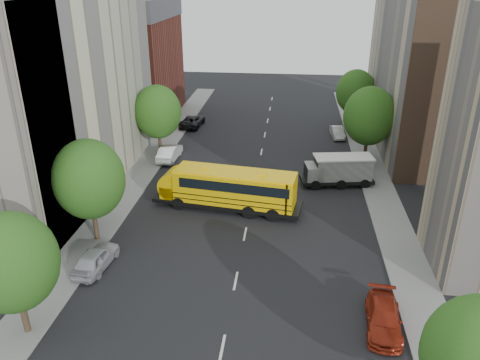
% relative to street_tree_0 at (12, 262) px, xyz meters
% --- Properties ---
extents(ground, '(120.00, 120.00, 0.00)m').
position_rel_street_tree_0_xyz_m(ground, '(11.00, 14.00, -4.64)').
color(ground, black).
rests_on(ground, ground).
extents(sidewalk_left, '(3.00, 80.00, 0.12)m').
position_rel_street_tree_0_xyz_m(sidewalk_left, '(-0.50, 19.00, -4.58)').
color(sidewalk_left, slate).
rests_on(sidewalk_left, ground).
extents(sidewalk_right, '(3.00, 80.00, 0.12)m').
position_rel_street_tree_0_xyz_m(sidewalk_right, '(22.50, 19.00, -4.58)').
color(sidewalk_right, slate).
rests_on(sidewalk_right, ground).
extents(lane_markings, '(0.15, 64.00, 0.01)m').
position_rel_street_tree_0_xyz_m(lane_markings, '(11.00, 24.00, -4.64)').
color(lane_markings, silver).
rests_on(lane_markings, ground).
extents(building_left_cream, '(10.00, 26.00, 20.00)m').
position_rel_street_tree_0_xyz_m(building_left_cream, '(-7.00, 20.00, 5.36)').
color(building_left_cream, beige).
rests_on(building_left_cream, ground).
extents(building_left_redbrick, '(10.00, 15.00, 13.00)m').
position_rel_street_tree_0_xyz_m(building_left_redbrick, '(-7.00, 42.00, 1.86)').
color(building_left_redbrick, maroon).
rests_on(building_left_redbrick, ground).
extents(building_right_far, '(10.00, 22.00, 18.00)m').
position_rel_street_tree_0_xyz_m(building_right_far, '(29.00, 34.00, 4.36)').
color(building_right_far, '#B3A38B').
rests_on(building_right_far, ground).
extents(building_right_sidewall, '(10.10, 0.30, 18.00)m').
position_rel_street_tree_0_xyz_m(building_right_sidewall, '(29.00, 23.00, 4.36)').
color(building_right_sidewall, brown).
rests_on(building_right_sidewall, ground).
extents(street_tree_0, '(4.80, 4.80, 7.41)m').
position_rel_street_tree_0_xyz_m(street_tree_0, '(0.00, 0.00, 0.00)').
color(street_tree_0, '#38281C').
rests_on(street_tree_0, ground).
extents(street_tree_1, '(5.12, 5.12, 7.90)m').
position_rel_street_tree_0_xyz_m(street_tree_1, '(0.00, 10.00, 0.31)').
color(street_tree_1, '#38281C').
rests_on(street_tree_1, ground).
extents(street_tree_2, '(4.99, 4.99, 7.71)m').
position_rel_street_tree_0_xyz_m(street_tree_2, '(0.00, 28.00, 0.19)').
color(street_tree_2, '#38281C').
rests_on(street_tree_2, ground).
extents(street_tree_3, '(4.61, 4.61, 7.11)m').
position_rel_street_tree_0_xyz_m(street_tree_3, '(22.00, -4.00, -0.19)').
color(street_tree_3, '#38281C').
rests_on(street_tree_3, ground).
extents(street_tree_4, '(5.25, 5.25, 8.10)m').
position_rel_street_tree_0_xyz_m(street_tree_4, '(22.00, 28.00, 0.43)').
color(street_tree_4, '#38281C').
rests_on(street_tree_4, ground).
extents(street_tree_5, '(4.86, 4.86, 7.51)m').
position_rel_street_tree_0_xyz_m(street_tree_5, '(22.00, 40.00, 0.06)').
color(street_tree_5, '#38281C').
rests_on(street_tree_5, ground).
extents(school_bus, '(12.82, 4.61, 3.54)m').
position_rel_street_tree_0_xyz_m(school_bus, '(8.93, 16.14, -2.67)').
color(school_bus, black).
rests_on(school_bus, ground).
extents(safari_truck, '(6.98, 3.48, 2.86)m').
position_rel_street_tree_0_xyz_m(safari_truck, '(18.71, 22.03, -3.13)').
color(safari_truck, black).
rests_on(safari_truck, ground).
extents(parked_car_0, '(2.21, 4.57, 1.51)m').
position_rel_street_tree_0_xyz_m(parked_car_0, '(1.40, 6.43, -3.89)').
color(parked_car_0, '#B0B0B7').
rests_on(parked_car_0, ground).
extents(parked_car_1, '(1.82, 4.85, 1.58)m').
position_rel_street_tree_0_xyz_m(parked_car_1, '(1.40, 26.61, -3.85)').
color(parked_car_1, white).
rests_on(parked_car_1, ground).
extents(parked_car_2, '(2.77, 5.37, 1.45)m').
position_rel_street_tree_0_xyz_m(parked_car_2, '(1.40, 38.50, -3.92)').
color(parked_car_2, black).
rests_on(parked_car_2, ground).
extents(parked_car_3, '(2.32, 4.80, 1.35)m').
position_rel_street_tree_0_xyz_m(parked_car_3, '(19.80, 2.60, -3.97)').
color(parked_car_3, maroon).
rests_on(parked_car_3, ground).
extents(parked_car_4, '(1.84, 4.44, 1.50)m').
position_rel_street_tree_0_xyz_m(parked_car_4, '(20.60, 26.04, -3.89)').
color(parked_car_4, '#303454').
rests_on(parked_car_4, ground).
extents(parked_car_5, '(1.73, 3.98, 1.27)m').
position_rel_street_tree_0_xyz_m(parked_car_5, '(19.80, 36.05, -4.00)').
color(parked_car_5, '#A4A49F').
rests_on(parked_car_5, ground).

